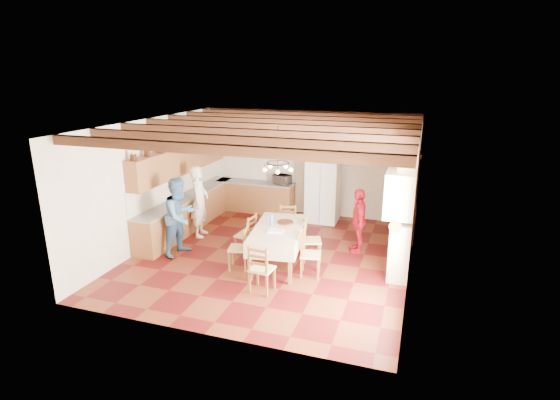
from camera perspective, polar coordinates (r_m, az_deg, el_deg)
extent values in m
cube|color=#500F0F|center=(10.05, -1.09, -7.31)|extent=(6.00, 6.50, 0.02)
cube|color=silver|center=(9.24, -1.19, 10.05)|extent=(6.00, 6.50, 0.02)
cube|color=beige|center=(12.57, 3.84, 4.83)|extent=(6.00, 0.02, 3.00)
cube|color=beige|center=(6.72, -10.49, -6.19)|extent=(6.00, 0.02, 3.00)
cube|color=beige|center=(10.88, -16.27, 2.31)|extent=(0.02, 6.50, 3.00)
cube|color=beige|center=(9.03, 17.19, -0.68)|extent=(0.02, 6.50, 3.00)
cube|color=brown|center=(11.86, -11.78, -1.58)|extent=(0.60, 4.30, 0.86)
cube|color=brown|center=(13.01, -3.22, 0.39)|extent=(2.30, 0.60, 0.86)
cube|color=slate|center=(11.73, -11.91, 0.51)|extent=(0.62, 4.30, 0.04)
cube|color=slate|center=(12.89, -3.25, 2.31)|extent=(2.34, 0.62, 0.04)
cube|color=white|center=(11.79, -13.20, 2.12)|extent=(0.03, 4.30, 0.60)
cube|color=white|center=(13.07, -2.82, 3.96)|extent=(2.30, 0.03, 0.60)
cube|color=brown|center=(11.57, -12.74, 5.18)|extent=(0.35, 4.20, 0.70)
cube|color=#322414|center=(12.18, 10.94, 5.86)|extent=(0.34, 0.03, 0.42)
cube|color=white|center=(12.06, 5.63, 1.15)|extent=(0.87, 0.72, 1.72)
cube|color=beige|center=(9.31, -0.28, -3.76)|extent=(1.26, 2.07, 0.05)
cube|color=brown|center=(8.77, -3.93, -8.14)|extent=(0.08, 0.08, 0.80)
cube|color=brown|center=(8.62, 1.32, -8.56)|extent=(0.08, 0.08, 0.80)
cube|color=brown|center=(10.33, -1.59, -4.16)|extent=(0.08, 0.08, 0.80)
cube|color=brown|center=(10.20, 2.85, -4.45)|extent=(0.08, 0.08, 0.80)
torus|color=black|center=(8.91, -0.29, 4.85)|extent=(0.47, 0.47, 0.03)
imported|color=silver|center=(11.11, -10.48, -0.16)|extent=(0.57, 0.74, 1.82)
imported|color=teal|center=(10.10, -12.92, -2.10)|extent=(0.86, 1.00, 1.80)
imported|color=#B01221|center=(10.18, 10.22, -2.65)|extent=(0.57, 0.95, 1.51)
imported|color=silver|center=(12.58, 0.26, 2.70)|extent=(0.56, 0.45, 0.27)
imported|color=#33190C|center=(11.86, 5.25, 5.89)|extent=(0.33, 0.33, 0.29)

